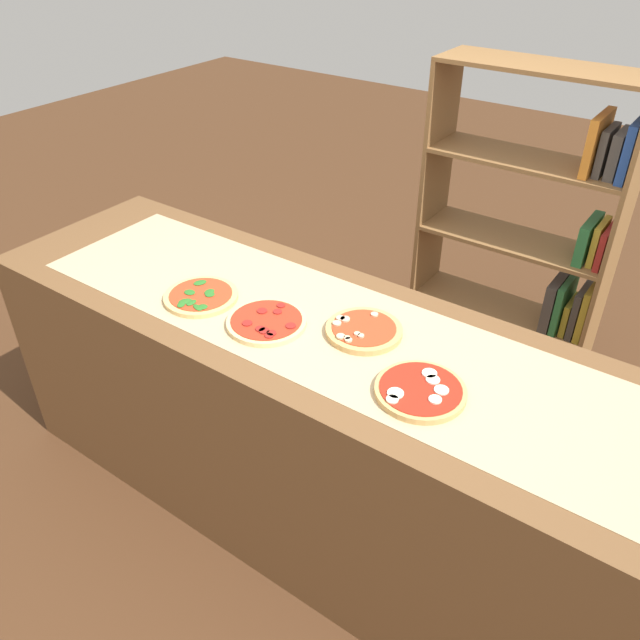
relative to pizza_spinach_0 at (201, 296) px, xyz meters
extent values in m
plane|color=#4C2D19|center=(0.43, 0.11, -0.93)|extent=(12.00, 12.00, 0.00)
cube|color=brown|center=(0.43, 0.11, -0.47)|extent=(2.61, 0.75, 0.92)
cube|color=tan|center=(0.43, 0.11, -0.01)|extent=(2.16, 0.57, 0.00)
cylinder|color=#DBB26B|center=(0.00, 0.00, 0.00)|extent=(0.26, 0.26, 0.02)
cylinder|color=red|center=(0.00, 0.00, 0.01)|extent=(0.22, 0.22, 0.00)
ellipsoid|color=#286B23|center=(0.00, -0.09, 0.01)|extent=(0.04, 0.05, 0.00)
ellipsoid|color=#286B23|center=(-0.05, 0.05, 0.01)|extent=(0.05, 0.06, 0.00)
ellipsoid|color=#286B23|center=(0.03, 0.01, 0.01)|extent=(0.05, 0.05, 0.00)
ellipsoid|color=#286B23|center=(-0.04, -0.02, 0.01)|extent=(0.04, 0.03, 0.00)
ellipsoid|color=#286B23|center=(0.06, -0.07, 0.01)|extent=(0.05, 0.03, 0.00)
ellipsoid|color=#286B23|center=(0.02, -0.06, 0.01)|extent=(0.03, 0.04, 0.00)
ellipsoid|color=#286B23|center=(0.02, 0.03, 0.01)|extent=(0.04, 0.05, 0.00)
ellipsoid|color=#286B23|center=(0.07, -0.06, 0.01)|extent=(0.05, 0.04, 0.00)
ellipsoid|color=#286B23|center=(-0.01, -0.07, 0.01)|extent=(0.05, 0.06, 0.00)
cylinder|color=#E5C17F|center=(0.29, 0.01, 0.00)|extent=(0.26, 0.26, 0.02)
cylinder|color=red|center=(0.29, 0.01, 0.01)|extent=(0.24, 0.24, 0.00)
cylinder|color=maroon|center=(0.28, 0.10, 0.01)|extent=(0.03, 0.03, 0.00)
cylinder|color=maroon|center=(0.25, -0.05, 0.01)|extent=(0.03, 0.03, 0.00)
cylinder|color=maroon|center=(0.29, 0.06, 0.01)|extent=(0.03, 0.03, 0.00)
cylinder|color=maroon|center=(0.33, -0.05, 0.01)|extent=(0.03, 0.03, 0.00)
cylinder|color=maroon|center=(0.31, -0.05, 0.01)|extent=(0.03, 0.03, 0.00)
cylinder|color=maroon|center=(0.35, -0.04, 0.01)|extent=(0.03, 0.03, 0.00)
cylinder|color=maroon|center=(0.35, -0.06, 0.01)|extent=(0.03, 0.03, 0.00)
cylinder|color=maroon|center=(0.25, 0.04, 0.01)|extent=(0.03, 0.03, 0.00)
cylinder|color=maroon|center=(0.38, 0.02, 0.01)|extent=(0.03, 0.03, 0.00)
cylinder|color=tan|center=(0.58, 0.15, 0.00)|extent=(0.25, 0.25, 0.02)
cylinder|color=red|center=(0.58, 0.15, 0.01)|extent=(0.21, 0.21, 0.00)
cylinder|color=#C6B28E|center=(0.49, 0.12, 0.02)|extent=(0.03, 0.03, 0.01)
cylinder|color=#C6B28E|center=(0.50, 0.15, 0.02)|extent=(0.03, 0.03, 0.01)
cylinder|color=#C6B28E|center=(0.56, 0.07, 0.02)|extent=(0.02, 0.02, 0.01)
cylinder|color=#C6B28E|center=(0.49, 0.15, 0.02)|extent=(0.03, 0.03, 0.01)
cylinder|color=#C6B28E|center=(0.57, 0.06, 0.02)|extent=(0.02, 0.02, 0.01)
cylinder|color=#C6B28E|center=(0.59, 0.10, 0.02)|extent=(0.02, 0.02, 0.01)
cylinder|color=#C6B28E|center=(0.57, 0.23, 0.02)|extent=(0.02, 0.02, 0.01)
cylinder|color=#C6B28E|center=(0.54, 0.06, 0.02)|extent=(0.03, 0.03, 0.01)
cylinder|color=#C6B28E|center=(0.58, 0.11, 0.02)|extent=(0.02, 0.02, 0.01)
cylinder|color=tan|center=(0.86, -0.01, 0.00)|extent=(0.26, 0.26, 0.02)
cylinder|color=#AD2314|center=(0.86, -0.01, 0.01)|extent=(0.23, 0.23, 0.00)
cylinder|color=#EFE5CC|center=(0.92, -0.03, 0.01)|extent=(0.04, 0.04, 0.00)
cylinder|color=#EFE5CC|center=(0.82, -0.10, 0.01)|extent=(0.04, 0.04, 0.00)
cylinder|color=#EFE5CC|center=(0.88, 0.04, 0.01)|extent=(0.04, 0.04, 0.00)
cylinder|color=#EFE5CC|center=(0.85, 0.06, 0.01)|extent=(0.04, 0.04, 0.00)
cylinder|color=#EFE5CC|center=(0.92, 0.02, 0.01)|extent=(0.04, 0.04, 0.00)
cylinder|color=#EFE5CC|center=(0.82, -0.07, 0.01)|extent=(0.05, 0.05, 0.00)
cube|color=brown|center=(1.06, 1.36, -0.16)|extent=(0.02, 0.29, 1.53)
cube|color=brown|center=(0.22, 1.36, -0.16)|extent=(0.02, 0.29, 1.53)
cube|color=brown|center=(0.64, 1.36, -0.92)|extent=(0.83, 0.30, 0.02)
cube|color=orange|center=(1.02, 1.36, -0.80)|extent=(0.04, 0.23, 0.22)
cube|color=#B22823|center=(0.97, 1.36, -0.80)|extent=(0.04, 0.25, 0.23)
cube|color=#B22823|center=(0.92, 1.36, -0.78)|extent=(0.04, 0.25, 0.26)
cube|color=#753384|center=(0.87, 1.36, -0.81)|extent=(0.04, 0.19, 0.19)
cube|color=#B22823|center=(0.82, 1.36, -0.80)|extent=(0.04, 0.17, 0.23)
cube|color=silver|center=(0.77, 1.36, -0.81)|extent=(0.04, 0.24, 0.19)
cube|color=silver|center=(0.73, 1.36, -0.78)|extent=(0.03, 0.24, 0.26)
cube|color=brown|center=(0.64, 1.36, -0.54)|extent=(0.83, 0.30, 0.02)
cube|color=gold|center=(1.03, 1.36, -0.40)|extent=(0.03, 0.19, 0.26)
cube|color=#47423D|center=(0.99, 1.36, -0.41)|extent=(0.03, 0.19, 0.24)
cube|color=gold|center=(0.96, 1.36, -0.45)|extent=(0.03, 0.17, 0.16)
cube|color=#2D753D|center=(0.92, 1.36, -0.40)|extent=(0.03, 0.24, 0.26)
cube|color=#47423D|center=(0.88, 1.36, -0.40)|extent=(0.05, 0.25, 0.25)
cube|color=brown|center=(0.64, 1.36, -0.16)|extent=(0.83, 0.30, 0.02)
cube|color=#B22823|center=(1.03, 1.36, -0.07)|extent=(0.03, 0.22, 0.17)
cube|color=gold|center=(1.00, 1.36, -0.06)|extent=(0.03, 0.18, 0.18)
cube|color=#2D753D|center=(0.95, 1.36, -0.06)|extent=(0.04, 0.22, 0.18)
cube|color=brown|center=(0.64, 1.36, 0.22)|extent=(0.83, 0.30, 0.02)
cube|color=#234799|center=(1.02, 1.36, 0.34)|extent=(0.04, 0.22, 0.23)
cube|color=#47423D|center=(0.98, 1.36, 0.32)|extent=(0.04, 0.18, 0.18)
cube|color=#47423D|center=(0.93, 1.36, 0.32)|extent=(0.03, 0.18, 0.19)
cube|color=orange|center=(0.89, 1.36, 0.34)|extent=(0.04, 0.24, 0.23)
cube|color=brown|center=(0.64, 1.36, 0.60)|extent=(0.83, 0.30, 0.02)
camera|label=1|loc=(1.43, -1.29, 1.18)|focal=35.73mm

